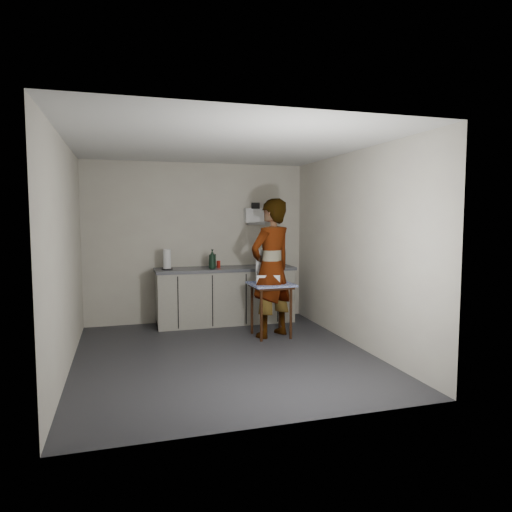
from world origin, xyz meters
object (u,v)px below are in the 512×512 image
object	(u,v)px
soap_bottle	(212,259)
dish_rack	(270,262)
soda_can	(219,264)
kitchen_counter	(225,297)
side_table	(271,290)
bakery_box	(268,276)
paper_towel	(167,260)
standing_man	(271,268)
dark_bottle	(214,261)

from	to	relation	value
soap_bottle	dish_rack	bearing A→B (deg)	7.32
soda_can	soap_bottle	bearing A→B (deg)	-136.63
dish_rack	kitchen_counter	bearing A→B (deg)	-178.54
kitchen_counter	side_table	xyz separation A→B (m)	(0.45, -1.00, 0.25)
soda_can	bakery_box	size ratio (longest dim) A/B	0.24
soap_bottle	paper_towel	distance (m)	0.70
side_table	standing_man	size ratio (longest dim) A/B	0.39
paper_towel	dish_rack	world-z (taller)	paper_towel
bakery_box	paper_towel	bearing A→B (deg)	160.31
side_table	soda_can	bearing A→B (deg)	117.89
soap_bottle	soda_can	bearing A→B (deg)	43.37
side_table	dark_bottle	size ratio (longest dim) A/B	3.57
kitchen_counter	standing_man	size ratio (longest dim) A/B	1.13
soap_bottle	dark_bottle	bearing A→B (deg)	70.22
standing_man	soda_can	bearing A→B (deg)	-86.84
soap_bottle	kitchen_counter	bearing A→B (deg)	25.17
soda_can	bakery_box	bearing A→B (deg)	-61.53
dark_bottle	paper_towel	distance (m)	0.76
paper_towel	kitchen_counter	bearing A→B (deg)	0.89
side_table	paper_towel	bearing A→B (deg)	143.34
kitchen_counter	soda_can	world-z (taller)	soda_can
standing_man	soap_bottle	xyz separation A→B (m)	(-0.69, 0.88, 0.07)
kitchen_counter	dish_rack	xyz separation A→B (m)	(0.77, 0.02, 0.55)
standing_man	paper_towel	xyz separation A→B (m)	(-1.39, 0.97, 0.07)
standing_man	side_table	bearing A→B (deg)	22.34
soda_can	bakery_box	xyz separation A→B (m)	(0.52, -0.96, -0.09)
paper_towel	bakery_box	size ratio (longest dim) A/B	0.67
standing_man	soda_can	size ratio (longest dim) A/B	17.69
paper_towel	bakery_box	world-z (taller)	bakery_box
paper_towel	standing_man	bearing A→B (deg)	-35.06
standing_man	dish_rack	distance (m)	1.06
dish_rack	side_table	bearing A→B (deg)	-107.64
dish_rack	paper_towel	bearing A→B (deg)	-178.85
dark_bottle	side_table	bearing A→B (deg)	-59.49
kitchen_counter	bakery_box	xyz separation A→B (m)	(0.41, -0.95, 0.45)
kitchen_counter	dark_bottle	distance (m)	0.62
dish_rack	soap_bottle	bearing A→B (deg)	-172.68
soap_bottle	dish_rack	xyz separation A→B (m)	(1.01, 0.13, -0.09)
dark_bottle	bakery_box	distance (m)	1.18
dish_rack	dark_bottle	bearing A→B (deg)	177.53
dish_rack	bakery_box	xyz separation A→B (m)	(-0.36, -0.97, -0.09)
standing_man	bakery_box	distance (m)	0.13
soap_bottle	soda_can	distance (m)	0.20
soap_bottle	soda_can	size ratio (longest dim) A/B	2.74
side_table	soda_can	world-z (taller)	soda_can
soda_can	dark_bottle	distance (m)	0.10
kitchen_counter	paper_towel	bearing A→B (deg)	-179.11
standing_man	dark_bottle	bearing A→B (deg)	-85.48
kitchen_counter	bakery_box	world-z (taller)	bakery_box
dark_bottle	soap_bottle	bearing A→B (deg)	-109.78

